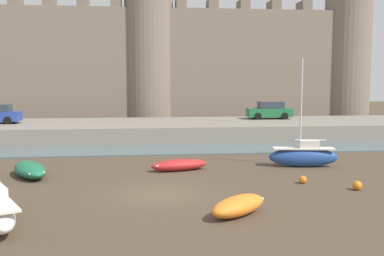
{
  "coord_description": "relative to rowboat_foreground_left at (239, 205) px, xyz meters",
  "views": [
    {
      "loc": [
        -0.73,
        -19.51,
        5.05
      ],
      "look_at": [
        1.83,
        4.02,
        2.5
      ],
      "focal_mm": 42.0,
      "sensor_mm": 36.0,
      "label": 1
    }
  ],
  "objects": [
    {
      "name": "ground_plane",
      "position": [
        -2.77,
        3.43,
        -0.38
      ],
      "size": [
        160.0,
        160.0,
        0.0
      ],
      "primitive_type": "plane",
      "color": "#4C3D2D"
    },
    {
      "name": "water_channel",
      "position": [
        -2.77,
        15.73,
        -0.33
      ],
      "size": [
        80.0,
        4.5,
        0.1
      ],
      "primitive_type": "cube",
      "color": "slate",
      "rests_on": "ground"
    },
    {
      "name": "quay_road",
      "position": [
        -2.77,
        22.98,
        0.3
      ],
      "size": [
        58.08,
        10.0,
        1.37
      ],
      "primitive_type": "cube",
      "color": "gray",
      "rests_on": "ground"
    },
    {
      "name": "castle",
      "position": [
        -2.77,
        34.64,
        7.73
      ],
      "size": [
        52.05,
        5.97,
        22.2
      ],
      "color": "#7A6B5B",
      "rests_on": "ground"
    },
    {
      "name": "rowboat_foreground_left",
      "position": [
        0.0,
        0.0,
        0.0
      ],
      "size": [
        2.85,
        2.69,
        0.73
      ],
      "color": "orange",
      "rests_on": "ground"
    },
    {
      "name": "rowboat_foreground_right",
      "position": [
        -9.45,
        7.78,
        0.01
      ],
      "size": [
        2.86,
        3.95,
        0.76
      ],
      "color": "#1E6B47",
      "rests_on": "ground"
    },
    {
      "name": "sailboat_midflat_left",
      "position": [
        5.75,
        8.84,
        0.29
      ],
      "size": [
        4.1,
        1.51,
        6.3
      ],
      "color": "#234793",
      "rests_on": "ground"
    },
    {
      "name": "rowboat_foreground_centre",
      "position": [
        -1.55,
        8.49,
        -0.04
      ],
      "size": [
        3.39,
        1.75,
        0.65
      ],
      "color": "red",
      "rests_on": "ground"
    },
    {
      "name": "mooring_buoy_mid_mud",
      "position": [
        6.23,
        3.16,
        -0.17
      ],
      "size": [
        0.43,
        0.43,
        0.43
      ],
      "primitive_type": "sphere",
      "color": "orange",
      "rests_on": "ground"
    },
    {
      "name": "mooring_buoy_near_channel",
      "position": [
        4.22,
        4.73,
        -0.19
      ],
      "size": [
        0.38,
        0.38,
        0.38
      ],
      "primitive_type": "sphere",
      "color": "orange",
      "rests_on": "ground"
    },
    {
      "name": "car_quay_east",
      "position": [
        8.33,
        25.04,
        1.77
      ],
      "size": [
        4.12,
        1.92,
        1.62
      ],
      "color": "#1E6638",
      "rests_on": "quay_road"
    }
  ]
}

